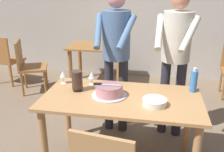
{
  "coord_description": "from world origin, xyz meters",
  "views": [
    {
      "loc": [
        0.31,
        -2.19,
        1.79
      ],
      "look_at": [
        -0.12,
        0.15,
        0.9
      ],
      "focal_mm": 40.49,
      "sensor_mm": 36.0,
      "label": 1
    }
  ],
  "objects": [
    {
      "name": "hurricane_lamp",
      "position": [
        -0.46,
        0.07,
        0.86
      ],
      "size": [
        0.11,
        0.11,
        0.21
      ],
      "color": "black",
      "rests_on": "main_dining_table"
    },
    {
      "name": "wine_glass_far",
      "position": [
        -0.67,
        0.23,
        0.85
      ],
      "size": [
        0.08,
        0.08,
        0.14
      ],
      "color": "silver",
      "rests_on": "main_dining_table"
    },
    {
      "name": "background_chair_0",
      "position": [
        -2.4,
        1.8,
        0.49
      ],
      "size": [
        0.51,
        0.51,
        0.9
      ],
      "color": "#9E6633",
      "rests_on": "ground_plane"
    },
    {
      "name": "water_bottle",
      "position": [
        0.69,
        0.26,
        0.86
      ],
      "size": [
        0.07,
        0.07,
        0.25
      ],
      "color": "#387AC6",
      "rests_on": "main_dining_table"
    },
    {
      "name": "person_standing_beside",
      "position": [
        0.51,
        0.64,
        1.08
      ],
      "size": [
        0.47,
        0.58,
        1.72
      ],
      "color": "#2D2D38",
      "rests_on": "ground_plane"
    },
    {
      "name": "cake_knife",
      "position": [
        -0.19,
        0.0,
        0.87
      ],
      "size": [
        0.27,
        0.03,
        0.02
      ],
      "color": "silver",
      "rests_on": "cake_on_platter"
    },
    {
      "name": "plate_stack",
      "position": [
        0.32,
        -0.12,
        0.78
      ],
      "size": [
        0.22,
        0.22,
        0.06
      ],
      "color": "white",
      "rests_on": "main_dining_table"
    },
    {
      "name": "background_table",
      "position": [
        -0.73,
        2.05,
        0.58
      ],
      "size": [
        1.0,
        0.7,
        0.74
      ],
      "color": "#9E6633",
      "rests_on": "ground_plane"
    },
    {
      "name": "cake_on_platter",
      "position": [
        -0.12,
        0.0,
        0.8
      ],
      "size": [
        0.34,
        0.34,
        0.11
      ],
      "color": "silver",
      "rests_on": "main_dining_table"
    },
    {
      "name": "back_wall",
      "position": [
        0.0,
        2.75,
        1.35
      ],
      "size": [
        10.0,
        0.12,
        2.7
      ],
      "primitive_type": "cube",
      "color": "#BCB7AD",
      "rests_on": "ground_plane"
    },
    {
      "name": "person_cutting_cake",
      "position": [
        -0.16,
        0.61,
        1.08
      ],
      "size": [
        0.47,
        0.56,
        1.72
      ],
      "color": "#2D2D38",
      "rests_on": "ground_plane"
    },
    {
      "name": "wine_glass_near",
      "position": [
        -0.36,
        0.25,
        0.85
      ],
      "size": [
        0.08,
        0.08,
        0.14
      ],
      "color": "silver",
      "rests_on": "main_dining_table"
    },
    {
      "name": "background_chair_1",
      "position": [
        -1.8,
        1.52,
        0.49
      ],
      "size": [
        0.57,
        0.57,
        0.9
      ],
      "color": "#9E6633",
      "rests_on": "ground_plane"
    },
    {
      "name": "main_dining_table",
      "position": [
        0.0,
        0.0,
        0.63
      ],
      "size": [
        1.53,
        0.79,
        0.75
      ],
      "color": "tan",
      "rests_on": "ground_plane"
    }
  ]
}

